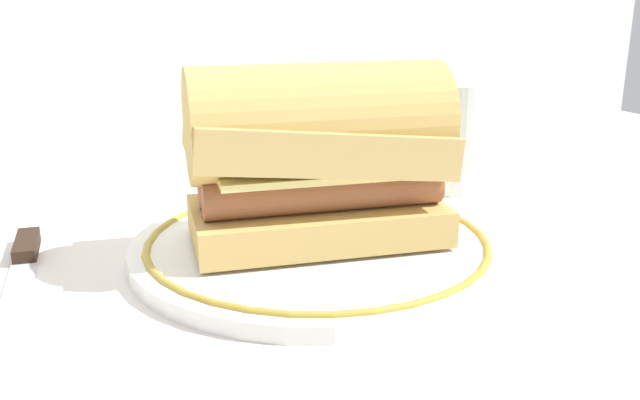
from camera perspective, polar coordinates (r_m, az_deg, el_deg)
ground_plane at (r=0.52m, az=-3.02°, el=-5.05°), size 1.50×1.50×0.00m
plate at (r=0.52m, az=0.00°, el=-3.91°), size 0.28×0.28×0.01m
sausage_sandwich at (r=0.50m, az=0.00°, el=3.89°), size 0.20×0.13×0.13m
drinking_glass at (r=0.69m, az=11.15°, el=4.43°), size 0.06×0.06×0.11m
butter_knife at (r=0.54m, az=-23.19°, el=-5.01°), size 0.04×0.16×0.01m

